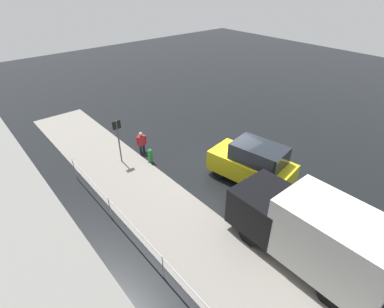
{
  "coord_description": "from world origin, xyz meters",
  "views": [
    {
      "loc": [
        -8.5,
        9.33,
        8.67
      ],
      "look_at": [
        1.05,
        1.26,
        0.9
      ],
      "focal_mm": 28.0,
      "sensor_mm": 36.0,
      "label": 1
    }
  ],
  "objects": [
    {
      "name": "building_block",
      "position": [
        -0.95,
        9.54,
        2.24
      ],
      "size": [
        14.8,
        2.4,
        4.48
      ],
      "primitive_type": "cube",
      "color": "slate",
      "rests_on": "ground"
    },
    {
      "name": "delivery_truck",
      "position": [
        -5.71,
        1.86,
        1.37
      ],
      "size": [
        5.39,
        2.12,
        2.6
      ],
      "color": "black",
      "rests_on": "ground"
    },
    {
      "name": "moving_hatchback",
      "position": [
        -1.56,
        -0.22,
        1.03
      ],
      "size": [
        4.13,
        2.34,
        2.06
      ],
      "color": "yellow",
      "rests_on": "ground"
    },
    {
      "name": "ground_plane",
      "position": [
        0.0,
        0.0,
        0.0
      ],
      "size": [
        60.0,
        60.0,
        0.0
      ],
      "primitive_type": "plane",
      "color": "black"
    },
    {
      "name": "metal_railing",
      "position": [
        -1.31,
        6.03,
        0.75
      ],
      "size": [
        10.99,
        0.04,
        1.05
      ],
      "color": "#B7BABF",
      "rests_on": "ground"
    },
    {
      "name": "pedestrian",
      "position": [
        4.11,
        2.28,
        0.68
      ],
      "size": [
        0.3,
        0.56,
        1.22
      ],
      "color": "#B2262D",
      "rests_on": "ground"
    },
    {
      "name": "sign_post",
      "position": [
        3.95,
        3.65,
        1.58
      ],
      "size": [
        0.07,
        0.44,
        2.4
      ],
      "color": "#4C4C51",
      "rests_on": "ground"
    },
    {
      "name": "kerb_strip",
      "position": [
        0.0,
        4.2,
        0.02
      ],
      "size": [
        24.0,
        3.2,
        0.04
      ],
      "primitive_type": "cube",
      "color": "gray",
      "rests_on": "ground"
    },
    {
      "name": "fire_hydrant",
      "position": [
        2.92,
        2.51,
        0.4
      ],
      "size": [
        0.42,
        0.31,
        0.8
      ],
      "color": "#197A2D",
      "rests_on": "ground"
    }
  ]
}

